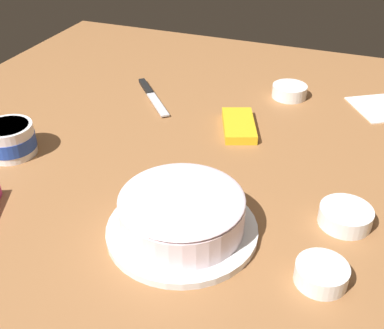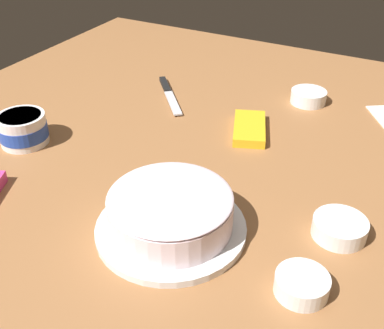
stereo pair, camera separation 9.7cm
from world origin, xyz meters
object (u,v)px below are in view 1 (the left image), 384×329
sprinkle_bowl_pink (321,273)px  paper_napkin (384,107)px  frosted_cake (182,215)px  frosting_tub (10,139)px  spreading_knife (151,94)px  sprinkle_bowl_orange (346,216)px  sprinkle_bowl_blue (290,91)px  candy_box_upper (239,125)px

sprinkle_bowl_pink → paper_napkin: sprinkle_bowl_pink is taller
frosted_cake → sprinkle_bowl_pink: frosted_cake is taller
frosting_tub → spreading_knife: 0.41m
sprinkle_bowl_orange → frosted_cake: bearing=-64.0°
sprinkle_bowl_blue → sprinkle_bowl_pink: 0.67m
frosting_tub → paper_napkin: 0.93m
frosting_tub → paper_napkin: (-0.53, 0.77, -0.03)m
sprinkle_bowl_blue → sprinkle_bowl_pink: bearing=15.6°
frosted_cake → candy_box_upper: frosted_cake is taller
sprinkle_bowl_blue → frosted_cake: bearing=-6.0°
sprinkle_bowl_orange → candy_box_upper: bearing=-133.8°
frosted_cake → paper_napkin: frosted_cake is taller
frosting_tub → spreading_knife: frosting_tub is taller
sprinkle_bowl_blue → candy_box_upper: sprinkle_bowl_blue is taller
spreading_knife → sprinkle_bowl_blue: bearing=110.0°
sprinkle_bowl_pink → candy_box_upper: sprinkle_bowl_pink is taller
sprinkle_bowl_pink → sprinkle_bowl_blue: bearing=-164.4°
sprinkle_bowl_blue → sprinkle_bowl_pink: (0.65, 0.18, -0.00)m
spreading_knife → sprinkle_bowl_blue: (-0.13, 0.36, 0.01)m
sprinkle_bowl_blue → paper_napkin: 0.25m
sprinkle_bowl_orange → paper_napkin: 0.51m
sprinkle_bowl_pink → frosted_cake: bearing=-96.3°
frosted_cake → paper_napkin: size_ratio=1.79×
spreading_knife → sprinkle_bowl_pink: (0.52, 0.54, 0.01)m
frosting_tub → sprinkle_bowl_orange: bearing=91.6°
frosted_cake → sprinkle_bowl_pink: 0.25m
frosting_tub → sprinkle_bowl_orange: 0.72m
spreading_knife → candy_box_upper: (0.09, 0.28, 0.00)m
frosted_cake → frosting_tub: (-0.11, -0.45, -0.00)m
sprinkle_bowl_pink → paper_napkin: size_ratio=0.56×
paper_napkin → sprinkle_bowl_pink: bearing=-5.7°
sprinkle_bowl_pink → sprinkle_bowl_orange: bearing=172.8°
frosted_cake → candy_box_upper: bearing=-178.2°
sprinkle_bowl_blue → paper_napkin: sprinkle_bowl_blue is taller
sprinkle_bowl_blue → sprinkle_bowl_pink: size_ratio=1.12×
frosting_tub → sprinkle_bowl_blue: frosting_tub is taller
sprinkle_bowl_pink → paper_napkin: 0.67m
frosted_cake → sprinkle_bowl_blue: size_ratio=2.86×
candy_box_upper → frosting_tub: bearing=-78.1°
frosted_cake → sprinkle_bowl_orange: (-0.13, 0.27, -0.02)m
sprinkle_bowl_orange → frosting_tub: bearing=-88.4°
sprinkle_bowl_orange → candy_box_upper: sprinkle_bowl_orange is taller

